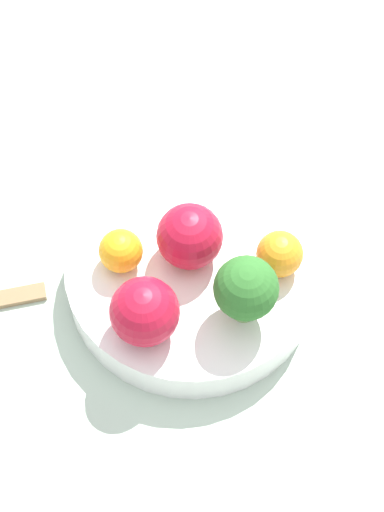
# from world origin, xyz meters

# --- Properties ---
(ground_plane) EXTENTS (6.00, 6.00, 0.00)m
(ground_plane) POSITION_xyz_m (0.00, 0.00, 0.00)
(ground_plane) COLOR gray
(table_surface) EXTENTS (1.20, 1.20, 0.02)m
(table_surface) POSITION_xyz_m (0.00, 0.00, 0.01)
(table_surface) COLOR #B2C6B2
(table_surface) RESTS_ON ground_plane
(bowl) EXTENTS (0.23, 0.23, 0.04)m
(bowl) POSITION_xyz_m (0.00, 0.00, 0.04)
(bowl) COLOR white
(bowl) RESTS_ON table_surface
(broccoli) EXTENTS (0.05, 0.05, 0.07)m
(broccoli) POSITION_xyz_m (0.06, 0.03, 0.10)
(broccoli) COLOR #8CB76B
(broccoli) RESTS_ON bowl
(apple_red) EXTENTS (0.06, 0.06, 0.06)m
(apple_red) POSITION_xyz_m (-0.01, 0.00, 0.09)
(apple_red) COLOR #B7142D
(apple_red) RESTS_ON bowl
(apple_green) EXTENTS (0.06, 0.06, 0.06)m
(apple_green) POSITION_xyz_m (0.05, -0.05, 0.09)
(apple_green) COLOR #B7142D
(apple_green) RESTS_ON bowl
(orange_front) EXTENTS (0.04, 0.04, 0.04)m
(orange_front) POSITION_xyz_m (-0.01, -0.06, 0.08)
(orange_front) COLOR orange
(orange_front) RESTS_ON bowl
(orange_back) EXTENTS (0.04, 0.04, 0.04)m
(orange_back) POSITION_xyz_m (0.02, 0.07, 0.08)
(orange_back) COLOR orange
(orange_back) RESTS_ON bowl
(spoon) EXTENTS (0.02, 0.07, 0.01)m
(spoon) POSITION_xyz_m (-0.02, -0.17, 0.02)
(spoon) COLOR olive
(spoon) RESTS_ON table_surface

